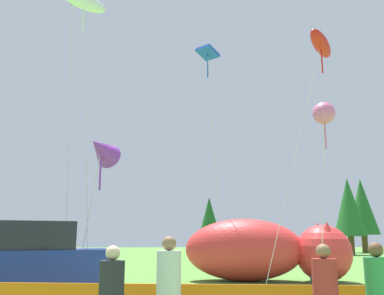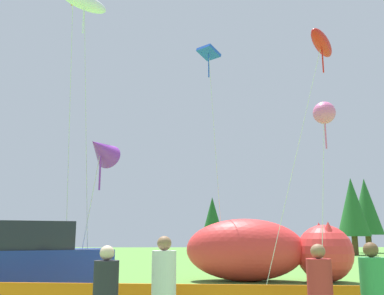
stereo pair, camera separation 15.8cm
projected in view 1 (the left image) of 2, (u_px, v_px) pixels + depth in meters
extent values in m
cube|color=navy|center=(37.00, 273.00, 11.46)|extent=(4.22, 3.05, 1.25)
cube|color=#1E232D|center=(32.00, 235.00, 11.58)|extent=(2.56, 2.28, 0.75)
cylinder|color=black|center=(76.00, 290.00, 12.59)|extent=(0.61, 0.44, 0.56)
cube|color=black|center=(322.00, 292.00, 11.04)|extent=(0.64, 0.64, 0.03)
cube|color=black|center=(319.00, 284.00, 10.89)|extent=(0.40, 0.25, 0.42)
ellipsoid|color=red|center=(244.00, 250.00, 17.95)|extent=(5.31, 3.32, 2.56)
ellipsoid|color=yellow|center=(244.00, 264.00, 17.83)|extent=(3.44, 2.40, 1.15)
sphere|color=red|center=(324.00, 253.00, 17.55)|extent=(2.30, 2.30, 2.30)
cone|color=red|center=(318.00, 230.00, 18.30)|extent=(0.64, 0.64, 0.69)
cone|color=red|center=(327.00, 230.00, 17.17)|extent=(0.64, 0.64, 0.69)
cylinder|color=#B72D2D|center=(325.00, 282.00, 6.46)|extent=(0.38, 0.38, 0.68)
sphere|color=#8C6647|center=(323.00, 251.00, 6.55)|extent=(0.22, 0.22, 0.22)
cylinder|color=#26262D|center=(112.00, 284.00, 6.31)|extent=(0.37, 0.37, 0.68)
sphere|color=beige|center=(113.00, 253.00, 6.40)|extent=(0.22, 0.22, 0.22)
cylinder|color=#338C4C|center=(378.00, 281.00, 6.43)|extent=(0.38, 0.38, 0.69)
sphere|color=brown|center=(376.00, 250.00, 6.52)|extent=(0.23, 0.23, 0.23)
cylinder|color=silver|center=(169.00, 274.00, 6.99)|extent=(0.40, 0.40, 0.73)
sphere|color=#8C6647|center=(169.00, 243.00, 7.08)|extent=(0.24, 0.24, 0.24)
cylinder|color=silver|center=(295.00, 158.00, 16.89)|extent=(2.73, 0.09, 9.77)
ellipsoid|color=red|center=(321.00, 44.00, 17.97)|extent=(1.86, 2.36, 0.97)
cylinder|color=red|center=(322.00, 59.00, 17.83)|extent=(0.06, 0.06, 1.20)
cylinder|color=silver|center=(323.00, 199.00, 14.26)|extent=(0.71, 0.64, 6.12)
sphere|color=pink|center=(324.00, 113.00, 15.19)|extent=(0.79, 0.79, 0.79)
cylinder|color=pink|center=(325.00, 132.00, 15.05)|extent=(0.06, 0.06, 1.20)
cylinder|color=silver|center=(69.00, 117.00, 15.13)|extent=(0.68, 1.15, 11.96)
cylinder|color=silver|center=(86.00, 130.00, 14.73)|extent=(1.08, 1.87, 10.83)
ellipsoid|color=white|center=(84.00, 2.00, 16.71)|extent=(1.96, 1.88, 0.77)
cylinder|color=white|center=(83.00, 18.00, 16.56)|extent=(0.06, 0.06, 1.20)
cylinder|color=silver|center=(215.00, 158.00, 19.86)|extent=(0.60, 0.55, 10.75)
cube|color=blue|center=(208.00, 53.00, 21.19)|extent=(1.27, 1.28, 0.48)
cylinder|color=blue|center=(208.00, 66.00, 21.05)|extent=(0.06, 0.06, 1.20)
cylinder|color=silver|center=(88.00, 222.00, 13.09)|extent=(0.66, 0.03, 4.54)
cone|color=purple|center=(101.00, 149.00, 13.55)|extent=(1.24, 1.49, 1.11)
cylinder|color=purple|center=(100.00, 171.00, 13.41)|extent=(0.06, 0.06, 1.20)
cylinder|color=brown|center=(352.00, 246.00, 41.74)|extent=(0.58, 0.58, 1.80)
cone|color=#236028|center=(349.00, 207.00, 42.51)|extent=(3.17, 3.17, 5.76)
cylinder|color=brown|center=(210.00, 247.00, 45.39)|extent=(0.45, 0.45, 1.42)
cone|color=#1E5623|center=(209.00, 218.00, 46.00)|extent=(2.50, 2.50, 4.55)
cylinder|color=brown|center=(365.00, 244.00, 47.30)|extent=(0.63, 0.63, 1.96)
cone|color=#236028|center=(362.00, 206.00, 48.13)|extent=(3.45, 3.45, 6.27)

